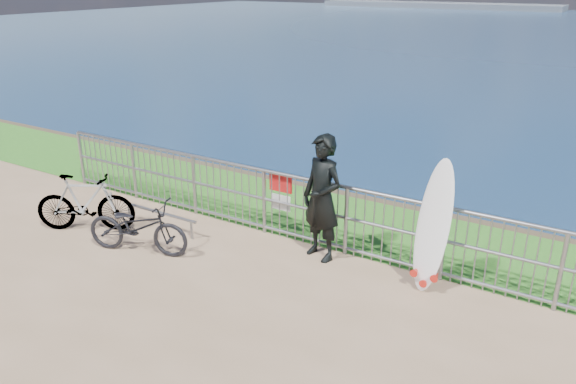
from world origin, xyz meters
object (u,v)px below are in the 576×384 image
Objects in this scene: surfer at (322,198)px; bicycle_near at (138,227)px; surfboard at (432,231)px; bicycle_far at (85,203)px.

surfer reaches higher than bicycle_near.
surfer is 1.05× the size of surfboard.
surfer is 4.05m from bicycle_far.
surfboard reaches higher than bicycle_near.
surfboard is 1.12× the size of bicycle_far.
surfboard is at bearing 16.72° from surfer.
surfboard is at bearing -108.26° from bicycle_far.
surfer is at bearing -102.98° from bicycle_far.
surfboard reaches higher than bicycle_far.
surfer reaches higher than surfboard.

